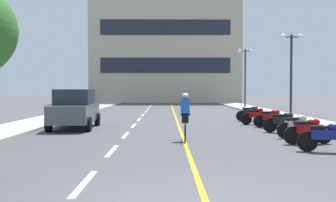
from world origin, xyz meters
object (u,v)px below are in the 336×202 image
Objects in this scene: motorcycle_3 at (297,125)px; motorcycle_7 at (251,113)px; motorcycle_2 at (308,130)px; cyclist_rider at (185,116)px; parked_car_near at (75,109)px; street_lamp_mid at (291,56)px; motorcycle_6 at (256,115)px; street_lamp_far at (245,65)px; motorcycle_4 at (284,121)px; motorcycle_1 at (328,136)px; motorcycle_5 at (271,118)px.

motorcycle_3 is 0.98× the size of motorcycle_7.
cyclist_rider is at bearing 166.95° from motorcycle_2.
parked_car_near is 2.50× the size of motorcycle_7.
motorcycle_3 is (0.20, 1.67, 0.00)m from motorcycle_2.
motorcycle_2 is (-3.02, -11.28, -3.39)m from street_lamp_mid.
motorcycle_6 is 0.94× the size of cyclist_rider.
street_lamp_far is at bearing 83.44° from motorcycle_3.
motorcycle_7 is at bearing 91.01° from motorcycle_4.
motorcycle_1 and motorcycle_4 have the same top height.
motorcycle_7 is at bearing 84.81° from motorcycle_6.
parked_car_near is (-11.77, -18.95, -3.18)m from street_lamp_far.
motorcycle_7 is (-0.09, 7.53, 0.00)m from motorcycle_3.
motorcycle_1 is 1.67m from motorcycle_2.
parked_car_near is at bearing 138.73° from cyclist_rider.
cyclist_rider reaches higher than motorcycle_1.
parked_car_near is 2.41× the size of cyclist_rider.
motorcycle_2 is 1.00× the size of motorcycle_7.
motorcycle_4 is 3.79m from motorcycle_6.
motorcycle_3 is (-2.82, -9.61, -3.39)m from street_lamp_mid.
motorcycle_2 is 9.20m from motorcycle_7.
motorcycle_1 is at bearing -96.26° from street_lamp_far.
motorcycle_7 is at bearing 89.34° from motorcycle_2.
motorcycle_4 is 4.96m from cyclist_rider.
street_lamp_mid is 0.93× the size of street_lamp_far.
parked_car_near reaches higher than motorcycle_1.
motorcycle_3 is (-2.59, -22.54, -3.62)m from street_lamp_far.
motorcycle_4 is at bearing 86.54° from motorcycle_2.
motorcycle_3 is at bearing -21.39° from parked_car_near.
motorcycle_6 is (-0.07, 7.21, 0.00)m from motorcycle_2.
parked_car_near is 11.31m from motorcycle_1.
motorcycle_4 is (0.21, 3.43, 0.00)m from motorcycle_2.
street_lamp_mid is 13.74m from parked_car_near.
motorcycle_6 is (8.90, 1.95, -0.44)m from parked_car_near.
street_lamp_mid is 8.99m from motorcycle_4.
motorcycle_6 is at bearing 90.59° from motorcycle_2.
motorcycle_7 is (0.15, 10.87, 0.00)m from motorcycle_1.
motorcycle_6 is at bearing 57.60° from cyclist_rider.
motorcycle_2 is 0.96× the size of cyclist_rider.
parked_car_near is 2.51× the size of motorcycle_2.
motorcycle_1 is 1.01× the size of motorcycle_6.
cyclist_rider is (-4.01, 2.61, 0.41)m from motorcycle_1.
motorcycle_1 is 0.95× the size of cyclist_rider.
street_lamp_far is at bearing 79.86° from motorcycle_7.
motorcycle_2 is at bearing -96.75° from motorcycle_3.
street_lamp_mid is at bearing 26.63° from parked_car_near.
motorcycle_3 and motorcycle_7 have the same top height.
motorcycle_1 is at bearing -89.83° from motorcycle_6.
street_lamp_far is 3.29× the size of motorcycle_6.
motorcycle_4 is at bearing -88.99° from motorcycle_7.
cyclist_rider is at bearing -132.82° from motorcycle_5.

